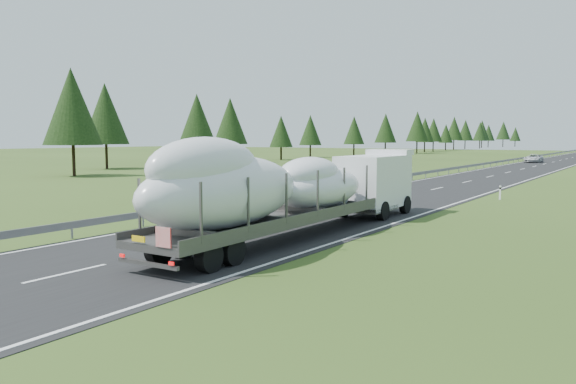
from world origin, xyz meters
The scene contains 6 objects.
ground centered at (0.00, 0.00, 0.00)m, with size 400.00×400.00×0.00m, color #2F4717.
road_surface centered at (0.00, 100.00, 0.01)m, with size 10.00×400.00×0.02m, color black.
guardrail centered at (-5.30, 99.94, 0.60)m, with size 0.10×400.00×0.76m.
tree_line_left centered at (-45.17, 127.16, 7.00)m, with size 15.32×309.49×12.18m.
boat_truck centered at (2.48, 9.50, 2.24)m, with size 3.00×19.91×4.38m.
distant_van centered at (-2.59, 95.07, 0.74)m, with size 2.46×5.33×1.48m, color silver.
Camera 1 is at (15.60, -10.77, 4.34)m, focal length 35.00 mm.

